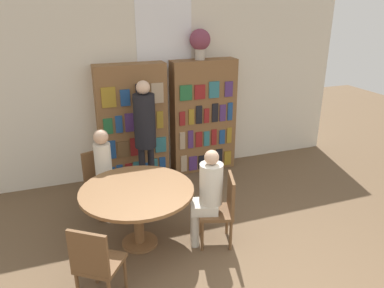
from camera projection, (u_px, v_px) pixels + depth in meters
The scene contains 11 objects.
wall_back at pixel (165, 85), 6.17m from camera, with size 6.40×0.07×3.00m.
bookshelf_left at pixel (133, 124), 6.01m from camera, with size 1.10×0.34×1.92m.
bookshelf_right at pixel (203, 116), 6.40m from camera, with size 1.10×0.34×1.92m.
flower_vase at pixel (200, 41), 5.93m from camera, with size 0.34×0.34×0.48m.
reading_table at pixel (137, 197), 4.41m from camera, with size 1.34×1.34×0.76m.
chair_near_camera at pixel (96, 262), 3.55m from camera, with size 0.56×0.56×0.89m.
chair_left_side at pixel (101, 179), 5.20m from camera, with size 0.51×0.51×0.89m.
chair_far_side at pixel (222, 207), 4.50m from camera, with size 0.50×0.50×0.89m.
seated_reader_left at pixel (105, 170), 4.99m from camera, with size 0.31×0.37×1.25m.
seated_reader_right at pixel (208, 192), 4.42m from camera, with size 0.41×0.36×1.23m.
librarian_standing at pixel (145, 125), 5.55m from camera, with size 0.32×0.59×1.75m.
Camera 1 is at (-1.67, -2.41, 2.83)m, focal length 35.00 mm.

